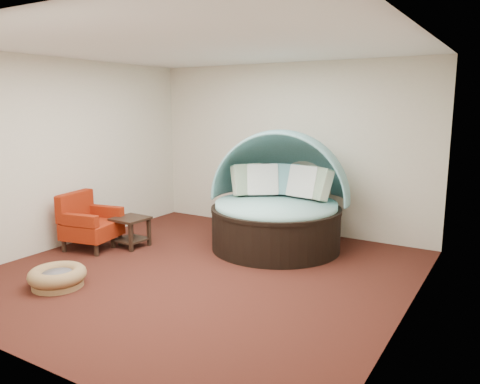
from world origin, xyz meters
The scene contains 10 objects.
floor centered at (0.00, 0.00, 0.00)m, with size 5.00×5.00×0.00m, color #461C14.
wall_back centered at (0.00, 2.50, 1.40)m, with size 5.00×5.00×0.00m, color beige.
wall_front centered at (0.00, -2.50, 1.40)m, with size 5.00×5.00×0.00m, color beige.
wall_left centered at (-2.50, 0.00, 1.40)m, with size 5.00×5.00×0.00m, color beige.
wall_right centered at (2.50, 0.00, 1.40)m, with size 5.00×5.00×0.00m, color beige.
ceiling centered at (0.00, 0.00, 2.80)m, with size 5.00×5.00×0.00m, color white.
canopy_daybed centered at (0.31, 1.51, 0.82)m, with size 2.35×2.30×1.76m.
pet_basket centered at (-1.18, -1.28, 0.12)m, with size 0.68×0.68×0.23m.
red_armchair centered at (-2.05, -0.04, 0.39)m, with size 0.83×0.83×0.84m.
side_table centered at (-1.57, 0.34, 0.29)m, with size 0.49×0.49×0.45m.
Camera 1 is at (3.37, -4.65, 2.12)m, focal length 35.00 mm.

